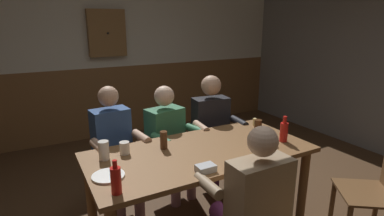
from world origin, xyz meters
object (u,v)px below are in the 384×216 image
(bottle_1, at_px, (284,131))
(wall_dart_cabinet, at_px, (107,33))
(plate_0, at_px, (108,176))
(pint_glass_0, at_px, (257,152))
(dining_table, at_px, (201,161))
(table_candle, at_px, (255,122))
(person_0, at_px, (115,146))
(pint_glass_3, at_px, (104,150))
(condiment_caddy, at_px, (206,168))
(pint_glass_2, at_px, (164,140))
(person_2, at_px, (213,125))
(person_3, at_px, (252,200))
(chair_empty_near_left, at_px, (378,191))
(pint_glass_5, at_px, (270,138))
(person_1, at_px, (169,136))
(bottle_0, at_px, (116,180))
(pint_glass_1, at_px, (125,148))
(pint_glass_4, at_px, (258,125))

(bottle_1, height_order, wall_dart_cabinet, wall_dart_cabinet)
(plate_0, height_order, pint_glass_0, pint_glass_0)
(dining_table, distance_m, table_candle, 0.89)
(person_0, relative_size, pint_glass_3, 8.15)
(pint_glass_3, bearing_deg, dining_table, -15.57)
(table_candle, xyz_separation_m, wall_dart_cabinet, (-0.90, 2.44, 0.86))
(condiment_caddy, distance_m, plate_0, 0.70)
(pint_glass_2, bearing_deg, pint_glass_3, 176.50)
(person_2, xyz_separation_m, pint_glass_2, (-0.83, -0.50, 0.15))
(person_3, distance_m, chair_empty_near_left, 1.23)
(person_0, distance_m, pint_glass_5, 1.46)
(condiment_caddy, bearing_deg, chair_empty_near_left, -20.26)
(dining_table, relative_size, wall_dart_cabinet, 2.73)
(person_1, relative_size, chair_empty_near_left, 1.35)
(bottle_0, xyz_separation_m, pint_glass_5, (1.43, 0.16, -0.04))
(condiment_caddy, height_order, plate_0, condiment_caddy)
(table_candle, xyz_separation_m, pint_glass_0, (-0.55, -0.68, 0.03))
(person_1, distance_m, pint_glass_1, 0.77)
(person_1, height_order, pint_glass_1, person_1)
(pint_glass_1, height_order, pint_glass_3, pint_glass_3)
(table_candle, bearing_deg, person_2, 123.24)
(person_0, xyz_separation_m, table_candle, (1.39, -0.39, 0.13))
(bottle_0, bearing_deg, pint_glass_4, 16.80)
(bottle_1, height_order, pint_glass_1, bottle_1)
(person_1, distance_m, pint_glass_0, 1.12)
(pint_glass_5, bearing_deg, chair_empty_near_left, -49.30)
(person_2, distance_m, pint_glass_1, 1.25)
(dining_table, distance_m, plate_0, 0.82)
(pint_glass_5, bearing_deg, pint_glass_0, -147.41)
(dining_table, xyz_separation_m, plate_0, (-0.81, -0.09, 0.11))
(bottle_1, relative_size, pint_glass_2, 1.53)
(pint_glass_3, xyz_separation_m, pint_glass_4, (1.51, -0.08, -0.02))
(chair_empty_near_left, height_order, wall_dart_cabinet, wall_dart_cabinet)
(bottle_1, bearing_deg, pint_glass_5, 174.39)
(bottle_0, xyz_separation_m, bottle_1, (1.58, 0.14, 0.00))
(bottle_1, bearing_deg, pint_glass_2, 160.09)
(person_1, xyz_separation_m, pint_glass_2, (-0.28, -0.51, 0.18))
(plate_0, bearing_deg, person_2, 29.45)
(pint_glass_1, relative_size, pint_glass_3, 0.68)
(dining_table, xyz_separation_m, table_candle, (0.83, 0.29, 0.14))
(chair_empty_near_left, height_order, pint_glass_3, pint_glass_3)
(pint_glass_0, bearing_deg, person_0, 128.47)
(person_3, bearing_deg, pint_glass_5, 39.51)
(dining_table, xyz_separation_m, wall_dart_cabinet, (-0.07, 2.72, 1.00))
(table_candle, xyz_separation_m, pint_glass_4, (-0.08, -0.15, 0.02))
(pint_glass_1, xyz_separation_m, pint_glass_4, (1.33, -0.10, 0.01))
(person_3, relative_size, pint_glass_4, 10.23)
(person_0, distance_m, bottle_1, 1.60)
(person_1, height_order, pint_glass_2, person_1)
(table_candle, xyz_separation_m, bottle_0, (-1.64, -0.62, 0.06))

